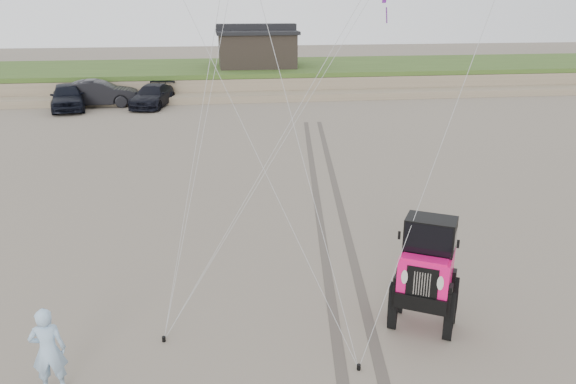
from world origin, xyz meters
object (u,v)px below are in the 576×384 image
Objects in this scene: cabin at (256,47)px; jeep at (425,286)px; truck_c at (153,96)px; man at (48,350)px; truck_a at (68,96)px; truck_b at (98,93)px.

cabin reaches higher than jeep.
truck_c is (-7.78, -7.61, -2.50)m from cabin.
truck_c is 0.92× the size of jeep.
man is (0.67, -29.69, 0.14)m from truck_c.
jeep is (0.57, -36.18, -2.21)m from cabin.
cabin is 1.25× the size of truck_a.
jeep reaches higher than man.
cabin is 36.25m from jeep.
cabin reaches higher than truck_c.
truck_a is at bearing -148.98° from cabin.
cabin is 1.17× the size of jeep.
truck_b is at bearing 15.95° from truck_a.
truck_b reaches higher than truck_c.
jeep reaches higher than truck_c.
cabin reaches higher than truck_a.
jeep is at bearing -74.99° from truck_a.
man is (-7.11, -37.30, -2.36)m from cabin.
truck_a is 5.46m from truck_c.
truck_b is at bearing 142.08° from jeep.
cabin is at bearing -106.38° from man.
truck_c is at bearing -101.59° from truck_b.
cabin is 11.17m from truck_c.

